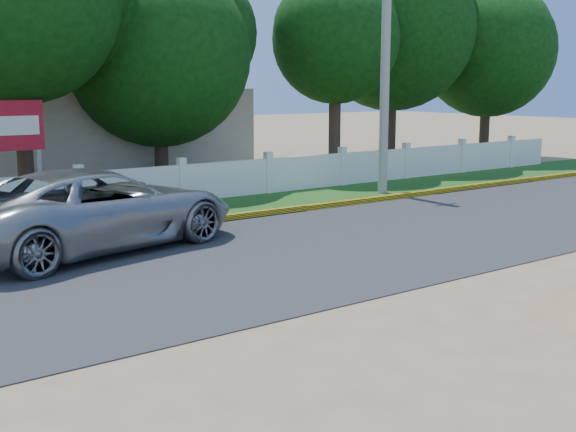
% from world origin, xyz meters
% --- Properties ---
extents(ground, '(120.00, 120.00, 0.00)m').
position_xyz_m(ground, '(0.00, 0.00, 0.00)').
color(ground, '#9E8460').
rests_on(ground, ground).
extents(road, '(60.00, 7.00, 0.02)m').
position_xyz_m(road, '(0.00, 4.50, 0.01)').
color(road, '#38383A').
rests_on(road, ground).
extents(grass_verge, '(60.00, 3.50, 0.03)m').
position_xyz_m(grass_verge, '(0.00, 9.75, 0.01)').
color(grass_verge, '#2D601E').
rests_on(grass_verge, ground).
extents(curb, '(40.00, 0.18, 0.16)m').
position_xyz_m(curb, '(0.00, 8.05, 0.08)').
color(curb, yellow).
rests_on(curb, ground).
extents(fence, '(40.00, 0.10, 1.10)m').
position_xyz_m(fence, '(0.00, 11.20, 0.55)').
color(fence, silver).
rests_on(fence, ground).
extents(building_near, '(10.00, 6.00, 3.20)m').
position_xyz_m(building_near, '(3.00, 18.00, 1.60)').
color(building_near, '#B7AD99').
rests_on(building_near, ground).
extents(utility_pole, '(0.28, 0.28, 7.09)m').
position_xyz_m(utility_pole, '(8.87, 9.12, 3.54)').
color(utility_pole, gray).
rests_on(utility_pole, ground).
extents(vehicle, '(6.50, 4.04, 1.68)m').
position_xyz_m(vehicle, '(-1.19, 7.03, 0.84)').
color(vehicle, '#95989D').
rests_on(vehicle, ground).
extents(tree_row, '(39.23, 7.80, 8.96)m').
position_xyz_m(tree_row, '(4.33, 14.30, 4.99)').
color(tree_row, '#473828').
rests_on(tree_row, ground).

